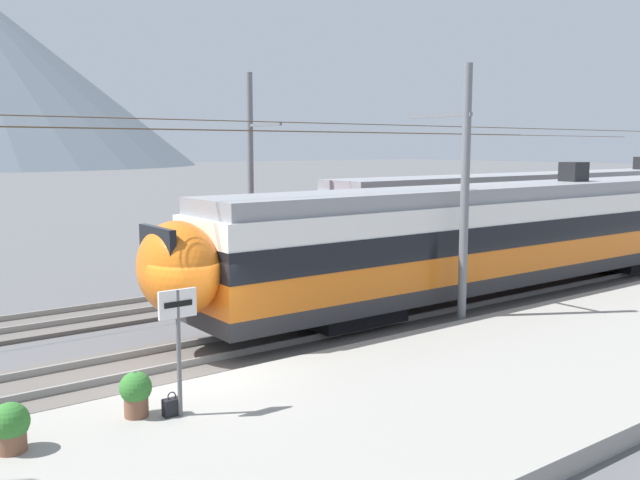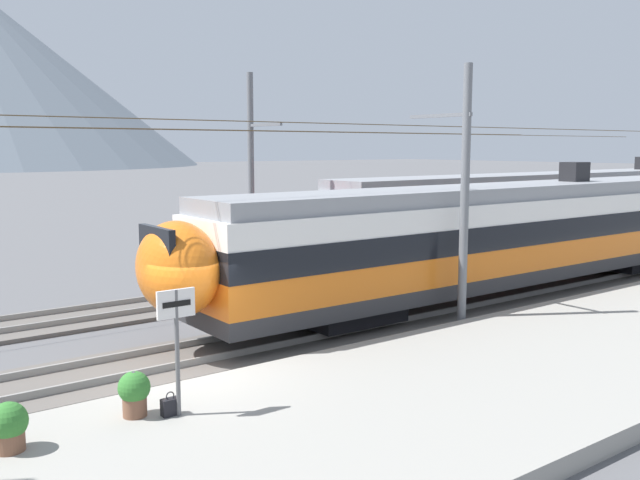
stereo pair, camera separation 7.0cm
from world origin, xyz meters
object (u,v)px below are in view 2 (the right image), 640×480
at_px(catenary_mast_mid, 460,191).
at_px(handbag_near_sign, 170,407).
at_px(platform_sign, 176,324).
at_px(potted_plant_by_shelter, 134,391).
at_px(catenary_mast_far_side, 253,175).
at_px(potted_plant_platform_edge, 8,425).
at_px(train_far_track, 585,203).
at_px(train_near_platform, 500,234).

height_order(catenary_mast_mid, handbag_near_sign, catenary_mast_mid).
xyz_separation_m(platform_sign, potted_plant_by_shelter, (-0.64, 0.43, -1.20)).
distance_m(catenary_mast_mid, catenary_mast_far_side, 9.23).
relative_size(catenary_mast_mid, handbag_near_sign, 102.68).
xyz_separation_m(catenary_mast_far_side, potted_plant_platform_edge, (-11.11, -10.97, -3.26)).
relative_size(handbag_near_sign, potted_plant_by_shelter, 0.54).
relative_size(train_far_track, catenary_mast_far_side, 0.79).
relative_size(train_far_track, catenary_mast_mid, 0.79).
xyz_separation_m(catenary_mast_mid, potted_plant_by_shelter, (-10.09, -1.62, -3.04)).
relative_size(platform_sign, potted_plant_platform_edge, 2.89).
bearing_deg(potted_plant_platform_edge, handbag_near_sign, -3.34).
bearing_deg(handbag_near_sign, train_far_track, 18.94).
bearing_deg(catenary_mast_far_side, potted_plant_by_shelter, -129.84).
height_order(train_far_track, catenary_mast_mid, catenary_mast_mid).
height_order(platform_sign, potted_plant_platform_edge, platform_sign).
xyz_separation_m(platform_sign, potted_plant_platform_edge, (-2.75, 0.25, -1.23)).
height_order(catenary_mast_mid, catenary_mast_far_side, catenary_mast_far_side).
bearing_deg(catenary_mast_far_side, catenary_mast_mid, -83.23).
xyz_separation_m(catenary_mast_mid, catenary_mast_far_side, (-1.09, 9.17, 0.19)).
bearing_deg(potted_plant_by_shelter, platform_sign, -34.17).
bearing_deg(potted_plant_platform_edge, train_near_platform, 12.64).
height_order(train_far_track, catenary_mast_far_side, catenary_mast_far_side).
bearing_deg(handbag_near_sign, catenary_mast_mid, 11.56).
distance_m(train_near_platform, catenary_mast_mid, 4.75).
relative_size(catenary_mast_mid, potted_plant_by_shelter, 55.19).
bearing_deg(potted_plant_platform_edge, platform_sign, -5.11).
xyz_separation_m(train_near_platform, handbag_near_sign, (-13.62, -3.80, -1.68)).
distance_m(handbag_near_sign, potted_plant_by_shelter, 0.69).
distance_m(platform_sign, potted_plant_by_shelter, 1.43).
bearing_deg(train_near_platform, handbag_near_sign, -164.41).
distance_m(catenary_mast_mid, potted_plant_platform_edge, 12.71).
relative_size(catenary_mast_mid, platform_sign, 19.68).
height_order(train_near_platform, handbag_near_sign, train_near_platform).
bearing_deg(train_far_track, handbag_near_sign, -161.06).
xyz_separation_m(handbag_near_sign, potted_plant_platform_edge, (-2.63, 0.15, 0.27)).
relative_size(catenary_mast_mid, potted_plant_platform_edge, 56.80).
relative_size(train_far_track, potted_plant_by_shelter, 43.45).
bearing_deg(catenary_mast_mid, potted_plant_by_shelter, -170.89).
height_order(platform_sign, potted_plant_by_shelter, platform_sign).
distance_m(platform_sign, handbag_near_sign, 1.51).
relative_size(train_near_platform, potted_plant_by_shelter, 30.67).
relative_size(catenary_mast_far_side, potted_plant_platform_edge, 56.80).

